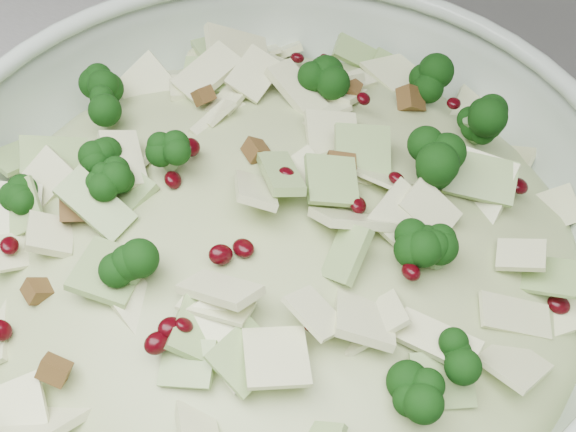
{
  "coord_description": "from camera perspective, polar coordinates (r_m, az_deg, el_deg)",
  "views": [
    {
      "loc": [
        -0.26,
        1.35,
        1.38
      ],
      "look_at": [
        -0.41,
        1.62,
        1.02
      ],
      "focal_mm": 50.0,
      "sensor_mm": 36.0,
      "label": 1
    }
  ],
  "objects": [
    {
      "name": "salad",
      "position": [
        0.48,
        -1.02,
        -1.62
      ],
      "size": [
        0.49,
        0.49,
        0.17
      ],
      "rotation": [
        0.0,
        0.0,
        0.35
      ],
      "color": "#B6C587",
      "rests_on": "mixing_bowl"
    },
    {
      "name": "mixing_bowl",
      "position": [
        0.5,
        -0.98,
        -3.57
      ],
      "size": [
        0.43,
        0.43,
        0.17
      ],
      "rotation": [
        0.0,
        0.0,
        0.04
      ],
      "color": "silver",
      "rests_on": "counter"
    }
  ]
}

